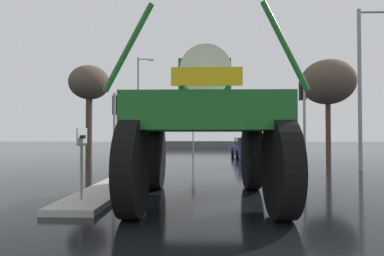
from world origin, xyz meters
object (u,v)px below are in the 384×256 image
traffic_signal_far_left (193,123)px  streetlight_near_right (363,80)px  oversize_sprayer (205,124)px  streetlight_far_left (139,101)px  lane_arrow_sign (82,150)px  bare_tree_left (89,85)px  traffic_signal_near_left (115,115)px  bare_tree_right (328,83)px  traffic_signal_near_right (303,104)px  sedan_ahead (246,148)px

traffic_signal_far_left → streetlight_near_right: (8.72, -12.82, 1.60)m
oversize_sprayer → streetlight_far_left: bearing=15.2°
lane_arrow_sign → traffic_signal_far_left: bearing=84.3°
bare_tree_left → traffic_signal_near_left: bearing=-60.4°
traffic_signal_near_left → bare_tree_right: size_ratio=0.52×
bare_tree_left → traffic_signal_near_right: bearing=-27.0°
sedan_ahead → streetlight_far_left: (-9.34, 5.81, 4.26)m
lane_arrow_sign → oversize_sprayer: oversize_sprayer is taller
streetlight_near_right → bare_tree_left: streetlight_near_right is taller
traffic_signal_near_left → traffic_signal_far_left: bearing=78.6°
traffic_signal_far_left → streetlight_near_right: streetlight_near_right is taller
streetlight_far_left → traffic_signal_far_left: bearing=-13.7°
traffic_signal_near_left → traffic_signal_far_left: (2.98, 14.70, 0.24)m
sedan_ahead → traffic_signal_near_left: bearing=143.2°
streetlight_far_left → bare_tree_right: streetlight_far_left is taller
lane_arrow_sign → traffic_signal_near_right: traffic_signal_near_right is taller
oversize_sprayer → bare_tree_left: size_ratio=0.93×
oversize_sprayer → traffic_signal_near_left: oversize_sprayer is taller
traffic_signal_near_right → streetlight_far_left: bearing=123.1°
streetlight_near_right → bare_tree_right: streetlight_near_right is taller
oversize_sprayer → streetlight_far_left: streetlight_far_left is taller
streetlight_near_right → sedan_ahead: bearing=118.9°
oversize_sprayer → lane_arrow_sign: bearing=101.5°
lane_arrow_sign → streetlight_far_left: (-3.11, 22.08, 3.63)m
oversize_sprayer → traffic_signal_far_left: oversize_sprayer is taller
traffic_signal_far_left → bare_tree_left: size_ratio=0.64×
oversize_sprayer → streetlight_far_left: 22.48m
lane_arrow_sign → traffic_signal_near_left: size_ratio=0.49×
sedan_ahead → traffic_signal_near_right: (1.06, -10.16, 2.33)m
bare_tree_left → oversize_sprayer: bearing=-57.4°
streetlight_near_right → bare_tree_right: 5.91m
oversize_sprayer → bare_tree_right: size_ratio=0.83×
traffic_signal_near_right → lane_arrow_sign: bearing=-140.1°
sedan_ahead → bare_tree_right: bearing=-117.1°
lane_arrow_sign → bare_tree_left: bare_tree_left is taller
sedan_ahead → traffic_signal_far_left: traffic_signal_far_left is taller
sedan_ahead → streetlight_near_right: (4.58, -8.27, 3.71)m
sedan_ahead → streetlight_far_left: 11.80m
bare_tree_right → lane_arrow_sign: bearing=-129.5°
lane_arrow_sign → traffic_signal_far_left: (2.09, 20.82, 1.48)m
oversize_sprayer → bare_tree_left: (-7.22, 11.31, 2.91)m
traffic_signal_near_left → oversize_sprayer: bearing=-54.5°
traffic_signal_far_left → lane_arrow_sign: bearing=-95.7°
traffic_signal_near_left → traffic_signal_near_right: size_ratio=0.85×
sedan_ahead → lane_arrow_sign: bearing=157.3°
traffic_signal_near_left → traffic_signal_far_left: traffic_signal_far_left is taller
bare_tree_left → streetlight_near_right: bearing=-14.8°
oversize_sprayer → traffic_signal_near_left: bearing=34.7°
oversize_sprayer → traffic_signal_near_right: bearing=-38.9°
sedan_ahead → bare_tree_left: bare_tree_left is taller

